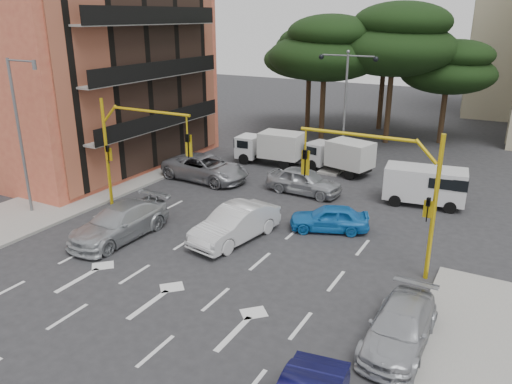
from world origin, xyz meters
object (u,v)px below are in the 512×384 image
Objects in this scene: car_silver_parked at (400,327)px; van_white at (425,186)px; car_silver_wagon at (119,222)px; signal_mast_left at (130,141)px; signal_mast_right at (390,181)px; car_silver_cross_a at (206,168)px; car_silver_cross_b at (304,181)px; box_truck_b at (339,156)px; box_truck_a at (270,148)px; car_blue_compact at (329,218)px; street_lamp_left at (21,128)px; car_white_hatch at (235,224)px; street_lamp_center at (346,88)px.

van_white is (-1.95, 13.50, 0.43)m from car_silver_parked.
signal_mast_left is at bearing 121.78° from car_silver_wagon.
signal_mast_right is 15.05m from car_silver_cross_a.
car_silver_cross_b is 14.70m from car_silver_parked.
box_truck_a is at bearing 108.99° from box_truck_b.
signal_mast_right is 1.55× the size of car_blue_compact.
street_lamp_left is at bearing -170.61° from signal_mast_right.
box_truck_b is (-2.92, 9.41, 0.48)m from car_blue_compact.
box_truck_a is at bearing -112.68° from van_white.
box_truck_b is at bearing 116.04° from car_silver_parked.
street_lamp_left is 1.47× the size of car_silver_wagon.
signal_mast_left is 16.30m from van_white.
street_lamp_left is at bearing -90.99° from car_blue_compact.
signal_mast_right is at bearing 14.69° from car_white_hatch.
car_blue_compact is 0.83× the size of box_truck_b.
car_silver_wagon reaches higher than car_blue_compact.
street_lamp_left reaches higher than van_white.
street_lamp_center is (6.80, 14.01, 1.54)m from signal_mast_left.
car_white_hatch is 7.62m from car_silver_cross_b.
box_truck_b is at bearing -47.23° from car_silver_cross_a.
signal_mast_right is 13.61m from signal_mast_left.
car_silver_wagon is (-8.47, -5.66, 0.13)m from car_blue_compact.
car_silver_cross_b is at bearing 41.31° from street_lamp_left.
box_truck_b is at bearing -126.37° from van_white.
car_white_hatch is 1.08× the size of box_truck_b.
signal_mast_right is 1.03× the size of car_silver_cross_a.
car_white_hatch is at bearing 154.02° from car_silver_parked.
box_truck_a is at bearing 48.84° from car_silver_cross_b.
car_silver_cross_b is (6.61, 0.71, -0.03)m from car_silver_cross_a.
car_blue_compact is 10.59m from car_silver_cross_a.
car_silver_parked is at bearing -68.86° from signal_mast_right.
street_lamp_left is 1.03× the size of street_lamp_center.
signal_mast_right is at bearing -64.09° from street_lamp_center.
street_lamp_center is 1.55× the size of car_white_hatch.
signal_mast_left reaches higher than box_truck_a.
van_white is (6.75, -5.41, -4.34)m from street_lamp_center.
car_silver_wagon is at bearing 174.79° from box_truck_a.
car_silver_cross_a is 1.29× the size of car_silver_parked.
car_silver_cross_b is (0.19, 7.62, -0.05)m from car_white_hatch.
car_silver_wagon is at bearing -106.53° from street_lamp_center.
car_blue_compact is at bearing -141.71° from box_truck_a.
street_lamp_left is at bearing -123.59° from street_lamp_center.
box_truck_a is at bearing -16.66° from car_silver_cross_a.
car_silver_wagon is 9.48m from car_silver_cross_a.
street_lamp_left is 1.60× the size of car_white_hatch.
signal_mast_left is 15.65m from street_lamp_center.
signal_mast_right is at bearing -111.78° from car_silver_cross_a.
car_silver_cross_a is at bearing -88.03° from van_white.
box_truck_b is at bearing -1.03° from car_silver_cross_b.
car_silver_parked is at bearing -144.46° from box_truck_a.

